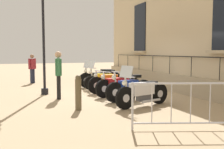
% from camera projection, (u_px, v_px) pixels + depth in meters
% --- Properties ---
extents(ground_plane, '(60.00, 60.00, 0.00)m').
position_uv_depth(ground_plane, '(118.00, 94.00, 10.56)').
color(ground_plane, tan).
extents(building_facade, '(0.82, 13.93, 6.01)m').
position_uv_depth(building_facade, '(178.00, 24.00, 11.31)').
color(building_facade, '#C6B28E').
rests_on(building_facade, ground_plane).
extents(motorcycle_black, '(2.20, 0.75, 1.29)m').
position_uv_depth(motorcycle_black, '(100.00, 77.00, 12.73)').
color(motorcycle_black, black).
rests_on(motorcycle_black, ground_plane).
extents(motorcycle_yellow, '(1.93, 0.74, 1.32)m').
position_uv_depth(motorcycle_yellow, '(104.00, 80.00, 11.79)').
color(motorcycle_yellow, black).
rests_on(motorcycle_yellow, ground_plane).
extents(motorcycle_orange, '(1.95, 0.64, 0.96)m').
position_uv_depth(motorcycle_orange, '(109.00, 82.00, 10.82)').
color(motorcycle_orange, black).
rests_on(motorcycle_orange, ground_plane).
extents(motorcycle_red, '(2.07, 0.84, 0.98)m').
position_uv_depth(motorcycle_red, '(119.00, 85.00, 10.06)').
color(motorcycle_red, black).
rests_on(motorcycle_red, ground_plane).
extents(motorcycle_blue, '(1.96, 0.72, 1.05)m').
position_uv_depth(motorcycle_blue, '(129.00, 88.00, 9.10)').
color(motorcycle_blue, black).
rests_on(motorcycle_blue, ground_plane).
extents(motorcycle_white, '(2.06, 0.79, 1.29)m').
position_uv_depth(motorcycle_white, '(142.00, 92.00, 8.09)').
color(motorcycle_white, black).
rests_on(motorcycle_white, ground_plane).
extents(lamppost, '(0.30, 1.00, 5.03)m').
position_uv_depth(lamppost, '(43.00, 6.00, 10.16)').
color(lamppost, black).
rests_on(lamppost, ground_plane).
extents(crowd_barrier, '(2.04, 0.76, 1.05)m').
position_uv_depth(crowd_barrier, '(181.00, 104.00, 5.65)').
color(crowd_barrier, '#B7B7BF').
rests_on(crowd_barrier, ground_plane).
extents(bollard, '(0.18, 0.18, 1.03)m').
position_uv_depth(bollard, '(78.00, 92.00, 7.61)').
color(bollard, brown).
rests_on(bollard, ground_plane).
extents(pedestrian_standing, '(0.26, 0.53, 1.72)m').
position_uv_depth(pedestrian_standing, '(58.00, 72.00, 9.36)').
color(pedestrian_standing, black).
rests_on(pedestrian_standing, ground_plane).
extents(pedestrian_walking, '(0.41, 0.41, 1.57)m').
position_uv_depth(pedestrian_walking, '(32.00, 67.00, 14.11)').
color(pedestrian_walking, '#23283D').
rests_on(pedestrian_walking, ground_plane).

